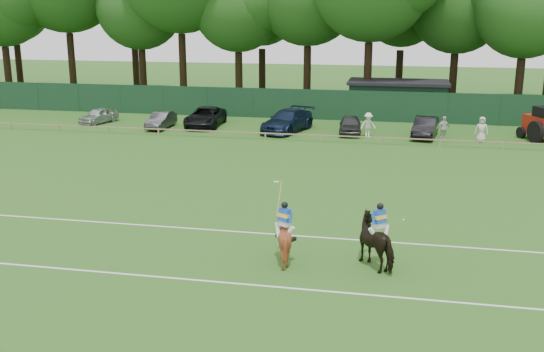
% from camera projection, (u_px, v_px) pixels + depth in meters
% --- Properties ---
extents(ground, '(160.00, 160.00, 0.00)m').
position_uv_depth(ground, '(247.00, 224.00, 27.36)').
color(ground, '#1E4C14').
rests_on(ground, ground).
extents(horse_dark, '(2.20, 2.31, 1.85)m').
position_uv_depth(horse_dark, '(379.00, 242.00, 22.71)').
color(horse_dark, black).
rests_on(horse_dark, ground).
extents(horse_chestnut, '(1.99, 2.06, 1.73)m').
position_uv_depth(horse_chestnut, '(284.00, 239.00, 23.19)').
color(horse_chestnut, brown).
rests_on(horse_chestnut, ground).
extents(sedan_silver, '(2.45, 3.87, 1.23)m').
position_uv_depth(sedan_silver, '(99.00, 116.00, 51.21)').
color(sedan_silver, '#B7BBBC').
rests_on(sedan_silver, ground).
extents(sedan_grey, '(1.34, 3.80, 1.25)m').
position_uv_depth(sedan_grey, '(161.00, 120.00, 49.07)').
color(sedan_grey, '#28282B').
rests_on(sedan_grey, ground).
extents(suv_black, '(2.73, 5.46, 1.48)m').
position_uv_depth(suv_black, '(205.00, 117.00, 49.80)').
color(suv_black, black).
rests_on(suv_black, ground).
extents(sedan_navy, '(3.80, 6.04, 1.63)m').
position_uv_depth(sedan_navy, '(287.00, 121.00, 47.70)').
color(sedan_navy, '#101D35').
rests_on(sedan_navy, ground).
extents(hatch_grey, '(1.86, 4.04, 1.34)m').
position_uv_depth(hatch_grey, '(350.00, 125.00, 46.82)').
color(hatch_grey, '#2F3032').
rests_on(hatch_grey, ground).
extents(estate_black, '(2.13, 4.55, 1.44)m').
position_uv_depth(estate_black, '(425.00, 127.00, 45.59)').
color(estate_black, black).
rests_on(estate_black, ground).
extents(spectator_left, '(1.31, 1.06, 1.77)m').
position_uv_depth(spectator_left, '(368.00, 125.00, 45.61)').
color(spectator_left, silver).
rests_on(spectator_left, ground).
extents(spectator_mid, '(1.11, 0.78, 1.75)m').
position_uv_depth(spectator_mid, '(443.00, 129.00, 44.27)').
color(spectator_mid, beige).
rests_on(spectator_mid, ground).
extents(spectator_right, '(0.95, 0.69, 1.78)m').
position_uv_depth(spectator_right, '(482.00, 130.00, 43.83)').
color(spectator_right, beige).
rests_on(spectator_right, ground).
extents(rider_dark, '(0.80, 0.72, 1.41)m').
position_uv_depth(rider_dark, '(380.00, 221.00, 22.50)').
color(rider_dark, silver).
rests_on(rider_dark, ground).
extents(rider_chestnut, '(0.87, 0.81, 2.05)m').
position_uv_depth(rider_chestnut, '(284.00, 219.00, 22.98)').
color(rider_chestnut, silver).
rests_on(rider_chestnut, ground).
extents(polo_ball, '(0.09, 0.09, 0.09)m').
position_uv_depth(polo_ball, '(404.00, 220.00, 27.79)').
color(polo_ball, silver).
rests_on(polo_ball, ground).
extents(pitch_lines, '(60.00, 5.10, 0.01)m').
position_uv_depth(pitch_lines, '(225.00, 254.00, 24.04)').
color(pitch_lines, silver).
rests_on(pitch_lines, ground).
extents(pitch_rail, '(62.10, 0.10, 0.50)m').
position_uv_depth(pitch_rail, '(307.00, 135.00, 44.30)').
color(pitch_rail, '#997F5B').
rests_on(pitch_rail, ground).
extents(perimeter_fence, '(92.08, 0.08, 2.50)m').
position_uv_depth(perimeter_fence, '(323.00, 105.00, 52.62)').
color(perimeter_fence, '#14351E').
rests_on(perimeter_fence, ground).
extents(utility_shed, '(8.40, 4.40, 3.04)m').
position_uv_depth(utility_shed, '(397.00, 98.00, 54.25)').
color(utility_shed, '#14331E').
rests_on(utility_shed, ground).
extents(tree_row, '(96.00, 12.00, 21.00)m').
position_uv_depth(tree_row, '(354.00, 106.00, 60.14)').
color(tree_row, '#26561C').
rests_on(tree_row, ground).
extents(tractor, '(2.97, 3.43, 2.43)m').
position_uv_depth(tractor, '(542.00, 125.00, 44.25)').
color(tractor, maroon).
rests_on(tractor, ground).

